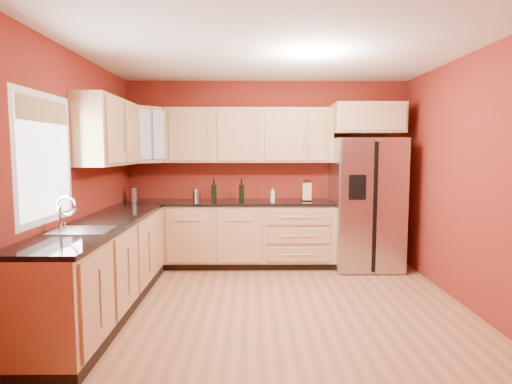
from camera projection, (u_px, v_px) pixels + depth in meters
floor at (273, 311)px, 4.31m from camera, size 4.00×4.00×0.00m
ceiling at (274, 47)px, 4.06m from camera, size 4.00×4.00×0.00m
wall_back at (267, 172)px, 6.18m from camera, size 4.00×0.04×2.60m
wall_front at (293, 212)px, 2.20m from camera, size 4.00×0.04×2.60m
wall_left at (69, 183)px, 4.17m from camera, size 0.04×4.00×2.60m
wall_right at (477, 183)px, 4.21m from camera, size 0.04×4.00×2.60m
base_cabinets_back at (228, 235)px, 5.96m from camera, size 2.90×0.60×0.88m
base_cabinets_left at (103, 269)px, 4.26m from camera, size 0.60×2.80×0.88m
countertop_back at (228, 202)px, 5.90m from camera, size 2.90×0.62×0.04m
countertop_left at (102, 223)px, 4.21m from camera, size 0.62×2.80×0.04m
upper_cabinets_back at (249, 135)px, 5.96m from camera, size 2.30×0.33×0.75m
upper_cabinets_left at (109, 132)px, 4.84m from camera, size 0.33×1.35×0.75m
corner_upper_cabinet at (145, 135)px, 5.79m from camera, size 0.67×0.67×0.75m
over_fridge_cabinet at (367, 119)px, 5.82m from camera, size 0.92×0.60×0.40m
refrigerator at (366, 204)px, 5.86m from camera, size 0.90×0.75×1.78m
window at (45, 158)px, 3.65m from camera, size 0.03×0.90×1.00m
sink_faucet at (82, 214)px, 3.70m from camera, size 0.50×0.42×0.30m
canister_left at (133, 194)px, 5.89m from camera, size 0.14×0.14×0.18m
canister_right at (197, 195)px, 5.88m from camera, size 0.11×0.11×0.17m
wine_bottle_a at (214, 190)px, 5.89m from camera, size 0.09×0.09×0.31m
wine_bottle_b at (242, 190)px, 5.90m from camera, size 0.08×0.08×0.31m
knife_block at (307, 192)px, 5.95m from camera, size 0.13×0.12×0.24m
soap_dispenser at (273, 195)px, 5.86m from camera, size 0.08×0.08×0.18m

